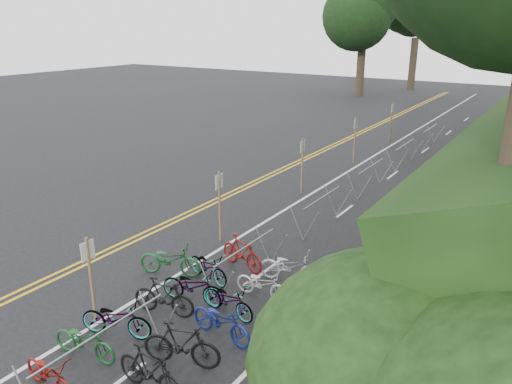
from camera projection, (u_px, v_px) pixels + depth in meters
ground at (94, 299)px, 13.64m from camera, size 120.00×120.00×0.00m
road_markings at (292, 199)px, 21.36m from camera, size 7.47×80.00×0.01m
red_curb at (424, 208)px, 20.27m from camera, size 0.25×28.00×0.10m
bike_rack_front at (104, 345)px, 10.20m from camera, size 1.18×3.40×1.25m
bike_racks_rest at (371, 173)px, 22.19m from camera, size 1.14×23.00×1.17m
signpost_near at (90, 273)px, 12.35m from camera, size 0.08×0.40×2.25m
signposts_rest at (331, 148)px, 24.03m from camera, size 0.08×18.40×2.50m
bike_front at (170, 260)px, 14.81m from camera, size 1.26×2.02×1.00m
bike_valet at (187, 310)px, 12.25m from camera, size 3.33×8.70×1.08m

